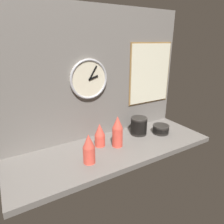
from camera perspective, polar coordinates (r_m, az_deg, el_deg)
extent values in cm
cube|color=slate|center=(161.10, 0.54, -10.53)|extent=(160.00, 56.00, 4.00)
cube|color=slate|center=(164.64, -4.25, 10.35)|extent=(160.00, 3.00, 105.00)
cone|color=#DB4C3D|center=(140.12, -6.52, -12.40)|extent=(8.35, 8.35, 9.85)
cone|color=#DB4C3D|center=(139.45, -6.54, -11.95)|extent=(8.35, 8.35, 9.85)
cone|color=#DB4C3D|center=(138.78, -6.56, -11.50)|extent=(8.35, 8.35, 9.85)
cone|color=#DB4C3D|center=(138.12, -6.58, -11.05)|extent=(8.35, 8.35, 9.85)
cone|color=#DB4C3D|center=(137.48, -6.60, -10.59)|extent=(8.35, 8.35, 9.85)
cone|color=#DB4C3D|center=(136.84, -6.63, -10.12)|extent=(8.35, 8.35, 9.85)
cone|color=#DB4C3D|center=(136.21, -6.65, -9.65)|extent=(8.35, 8.35, 9.85)
cone|color=#DB4C3D|center=(135.59, -6.67, -9.18)|extent=(8.35, 8.35, 9.85)
cone|color=#DB4C3D|center=(134.97, -6.69, -8.70)|extent=(8.35, 8.35, 9.85)
cone|color=#DB4C3D|center=(134.37, -6.71, -8.22)|extent=(8.35, 8.35, 9.85)
cone|color=#DB4C3D|center=(159.23, 1.57, -8.07)|extent=(8.35, 8.35, 9.85)
cone|color=#DB4C3D|center=(158.64, 1.57, -7.66)|extent=(8.35, 8.35, 9.85)
cone|color=#DB4C3D|center=(158.06, 1.58, -7.25)|extent=(8.35, 8.35, 9.85)
cone|color=#DB4C3D|center=(157.48, 1.58, -6.83)|extent=(8.35, 8.35, 9.85)
cone|color=#DB4C3D|center=(156.91, 1.59, -6.41)|extent=(8.35, 8.35, 9.85)
cone|color=#DB4C3D|center=(156.35, 1.59, -5.99)|extent=(8.35, 8.35, 9.85)
cone|color=#DB4C3D|center=(155.80, 1.59, -5.56)|extent=(8.35, 8.35, 9.85)
cone|color=#DB4C3D|center=(155.26, 1.60, -5.14)|extent=(8.35, 8.35, 9.85)
cone|color=#DB4C3D|center=(154.72, 1.60, -4.70)|extent=(8.35, 8.35, 9.85)
cone|color=#DB4C3D|center=(154.20, 1.61, -4.27)|extent=(8.35, 8.35, 9.85)
cone|color=#DB4C3D|center=(153.68, 1.61, -3.83)|extent=(8.35, 8.35, 9.85)
cone|color=#DB4C3D|center=(153.18, 1.62, -3.39)|extent=(8.35, 8.35, 9.85)
cone|color=#DB4C3D|center=(152.68, 1.62, -2.95)|extent=(8.35, 8.35, 9.85)
cone|color=#DB4C3D|center=(159.88, -3.48, -7.98)|extent=(8.35, 8.35, 9.85)
cone|color=#DB4C3D|center=(159.29, -3.48, -7.57)|extent=(8.35, 8.35, 9.85)
cone|color=#DB4C3D|center=(158.71, -3.49, -7.16)|extent=(8.35, 8.35, 9.85)
cone|color=#DB4C3D|center=(158.13, -3.50, -6.75)|extent=(8.35, 8.35, 9.85)
cone|color=#DB4C3D|center=(157.57, -3.51, -6.33)|extent=(8.35, 8.35, 9.85)
cone|color=#DB4C3D|center=(157.01, -3.52, -5.91)|extent=(8.35, 8.35, 9.85)
cone|color=#DB4C3D|center=(156.46, -3.53, -5.48)|extent=(8.35, 8.35, 9.85)
cone|color=#DB4C3D|center=(155.92, -3.54, -5.06)|extent=(8.35, 8.35, 9.85)
cylinder|color=black|center=(187.25, 13.62, -5.26)|extent=(14.41, 14.41, 3.71)
cylinder|color=black|center=(186.44, 13.67, -4.71)|extent=(14.41, 14.41, 3.71)
cylinder|color=black|center=(185.65, 13.72, -4.15)|extent=(14.41, 14.41, 3.71)
torus|color=#302D2A|center=(185.14, 13.75, -3.78)|extent=(14.60, 14.60, 1.33)
cylinder|color=black|center=(181.73, 7.57, -5.64)|extent=(14.41, 14.41, 3.71)
cylinder|color=black|center=(180.90, 7.60, -5.08)|extent=(14.41, 14.41, 3.71)
cylinder|color=black|center=(180.08, 7.63, -4.50)|extent=(14.41, 14.41, 3.71)
cylinder|color=black|center=(179.29, 7.66, -3.92)|extent=(14.41, 14.41, 3.71)
cylinder|color=black|center=(178.51, 7.69, -3.34)|extent=(14.41, 14.41, 3.71)
cylinder|color=black|center=(177.75, 7.71, -2.75)|extent=(14.41, 14.41, 3.71)
cylinder|color=black|center=(177.01, 7.74, -2.16)|extent=(14.41, 14.41, 3.71)
torus|color=#302D2A|center=(176.53, 7.76, -1.77)|extent=(14.60, 14.60, 1.33)
cylinder|color=beige|center=(158.96, -6.66, 9.29)|extent=(30.82, 1.80, 30.82)
torus|color=#B2B2B7|center=(158.23, -6.54, 9.25)|extent=(31.57, 1.98, 31.57)
cube|color=black|center=(159.11, -5.26, 9.77)|extent=(7.77, 0.60, 3.61)
cube|color=black|center=(158.30, -5.45, 11.15)|extent=(7.30, 0.60, 10.65)
cylinder|color=black|center=(157.79, -6.46, 9.22)|extent=(1.54, 0.60, 1.54)
cube|color=olive|center=(193.59, 10.81, 10.70)|extent=(46.82, 0.60, 56.17)
cube|color=#EFEACC|center=(193.27, 10.90, 10.68)|extent=(44.42, 1.20, 53.77)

